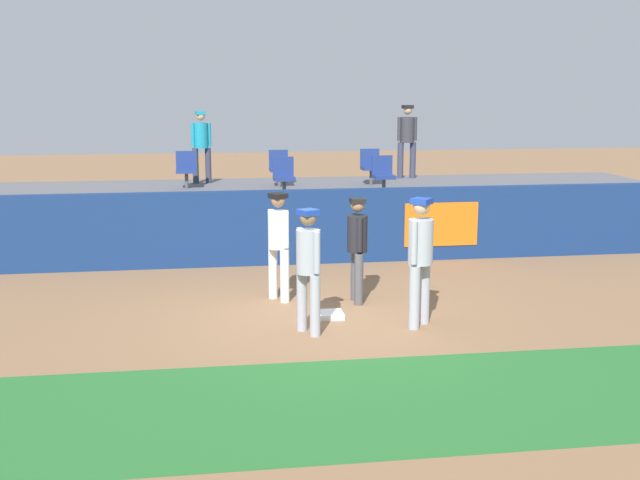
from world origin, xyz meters
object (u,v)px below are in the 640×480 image
at_px(player_runner_visitor, 420,253).
at_px(seat_back_left, 186,167).
at_px(seat_back_center, 279,166).
at_px(spectator_hooded, 201,142).
at_px(seat_front_center, 284,175).
at_px(spectator_capped, 407,136).
at_px(player_coach_visitor, 308,262).
at_px(seat_front_right, 383,173).
at_px(seat_back_right, 371,165).
at_px(player_fielder_home, 278,239).
at_px(first_base, 330,315).
at_px(player_umpire, 357,243).

xyz_separation_m(player_runner_visitor, seat_back_left, (-3.42, 7.60, 0.50)).
height_order(seat_back_center, spectator_hooded, spectator_hooded).
distance_m(player_runner_visitor, seat_front_center, 5.98).
height_order(spectator_hooded, spectator_capped, spectator_capped).
bearing_deg(seat_front_center, player_coach_visitor, -92.69).
xyz_separation_m(seat_front_center, spectator_hooded, (-1.70, 2.69, 0.52)).
relative_size(seat_front_right, spectator_hooded, 0.49).
bearing_deg(seat_back_right, seat_back_center, -180.00).
height_order(player_fielder_home, spectator_hooded, spectator_hooded).
height_order(player_fielder_home, seat_back_left, seat_back_left).
distance_m(player_fielder_home, player_runner_visitor, 2.55).
bearing_deg(spectator_hooded, seat_front_right, 134.90).
distance_m(seat_back_left, spectator_hooded, 1.09).
relative_size(seat_back_center, seat_back_left, 1.00).
distance_m(player_coach_visitor, seat_back_left, 7.93).
xyz_separation_m(seat_back_right, spectator_hooded, (-3.95, 0.89, 0.52)).
bearing_deg(seat_front_right, seat_back_left, 156.79).
bearing_deg(seat_back_center, spectator_hooded, 153.41).
xyz_separation_m(player_coach_visitor, spectator_hooded, (-1.42, 8.60, 1.09)).
distance_m(player_runner_visitor, spectator_capped, 9.09).
bearing_deg(player_fielder_home, seat_front_center, 140.92).
relative_size(spectator_hooded, spectator_capped, 0.94).
bearing_deg(player_coach_visitor, first_base, 121.42).
height_order(player_fielder_home, seat_back_right, seat_back_right).
relative_size(player_coach_visitor, player_umpire, 1.05).
height_order(player_umpire, seat_back_center, seat_back_center).
relative_size(seat_back_right, spectator_hooded, 0.49).
distance_m(player_fielder_home, seat_back_right, 6.52).
xyz_separation_m(player_fielder_home, player_umpire, (1.23, -0.34, -0.03)).
relative_size(player_fielder_home, seat_back_left, 2.10).
distance_m(first_base, player_umpire, 1.35).
relative_size(player_fielder_home, seat_front_right, 2.10).
bearing_deg(seat_back_center, spectator_capped, 19.43).
xyz_separation_m(player_fielder_home, seat_back_right, (2.77, 5.87, 0.58)).
bearing_deg(player_umpire, seat_front_center, -171.01).
relative_size(first_base, seat_front_right, 0.48).
height_order(player_fielder_home, seat_front_right, seat_front_right).
relative_size(seat_back_center, spectator_hooded, 0.49).
bearing_deg(seat_back_right, seat_front_right, -93.52).
bearing_deg(spectator_hooded, player_runner_visitor, 99.71).
height_order(player_runner_visitor, seat_back_right, seat_back_right).
relative_size(first_base, player_fielder_home, 0.23).
bearing_deg(player_runner_visitor, seat_front_right, -146.92).
xyz_separation_m(seat_back_left, spectator_capped, (5.49, 1.19, 0.59)).
bearing_deg(player_umpire, player_fielder_home, -105.44).
relative_size(player_runner_visitor, seat_back_right, 2.24).
bearing_deg(player_fielder_home, seat_back_right, 122.90).
distance_m(player_fielder_home, seat_back_center, 5.93).
xyz_separation_m(player_fielder_home, seat_front_right, (2.66, 4.07, 0.58)).
height_order(player_fielder_home, seat_front_center, seat_front_center).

